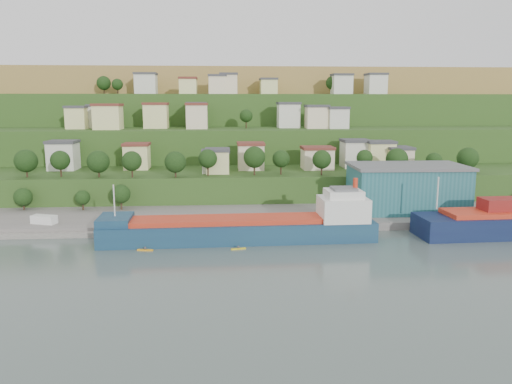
{
  "coord_description": "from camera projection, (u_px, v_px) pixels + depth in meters",
  "views": [
    {
      "loc": [
        -7.72,
        -103.84,
        31.81
      ],
      "look_at": [
        0.53,
        15.0,
        10.26
      ],
      "focal_mm": 35.0,
      "sensor_mm": 36.0,
      "label": 1
    }
  ],
  "objects": [
    {
      "name": "ground",
      "position": [
        258.0,
        251.0,
        108.13
      ],
      "size": [
        500.0,
        500.0,
        0.0
      ],
      "primitive_type": "plane",
      "color": "#475652",
      "rests_on": "ground"
    },
    {
      "name": "dinghy",
      "position": [
        60.0,
        226.0,
        123.21
      ],
      "size": [
        4.15,
        1.98,
        0.8
      ],
      "primitive_type": "cube",
      "rotation": [
        0.0,
        0.0,
        -0.13
      ],
      "color": "silver",
      "rests_on": "pebble_beach"
    },
    {
      "name": "warehouse",
      "position": [
        407.0,
        187.0,
        138.41
      ],
      "size": [
        31.51,
        19.85,
        12.8
      ],
      "rotation": [
        0.0,
        0.0,
        -0.03
      ],
      "color": "#205B61",
      "rests_on": "quay"
    },
    {
      "name": "kayak_yellow",
      "position": [
        238.0,
        248.0,
        109.2
      ],
      "size": [
        3.35,
        1.31,
        0.83
      ],
      "rotation": [
        0.0,
        0.0,
        0.23
      ],
      "color": "gold",
      "rests_on": "ground"
    },
    {
      "name": "hillside",
      "position": [
        236.0,
        161.0,
        273.71
      ],
      "size": [
        360.0,
        211.01,
        96.0
      ],
      "color": "#284719",
      "rests_on": "ground"
    },
    {
      "name": "kayak_orange",
      "position": [
        145.0,
        249.0,
        108.3
      ],
      "size": [
        3.53,
        1.18,
        0.87
      ],
      "rotation": [
        0.0,
        0.0,
        -0.17
      ],
      "color": "#FFA516",
      "rests_on": "ground"
    },
    {
      "name": "caravan",
      "position": [
        44.0,
        221.0,
        123.92
      ],
      "size": [
        6.65,
        4.43,
        2.87
      ],
      "primitive_type": "cube",
      "rotation": [
        0.0,
        0.0,
        -0.33
      ],
      "color": "white",
      "rests_on": "pebble_beach"
    },
    {
      "name": "pebble_beach",
      "position": [
        35.0,
        230.0,
        125.98
      ],
      "size": [
        40.0,
        18.0,
        2.4
      ],
      "primitive_type": "cube",
      "color": "slate",
      "rests_on": "ground"
    },
    {
      "name": "quay",
      "position": [
        323.0,
        219.0,
        136.98
      ],
      "size": [
        220.0,
        26.0,
        4.0
      ],
      "primitive_type": "cube",
      "color": "slate",
      "rests_on": "ground"
    },
    {
      "name": "cargo_ship_near",
      "position": [
        248.0,
        230.0,
        115.61
      ],
      "size": [
        63.53,
        11.46,
        16.28
      ],
      "rotation": [
        0.0,
        0.0,
        0.02
      ],
      "color": "#142F4D",
      "rests_on": "ground"
    }
  ]
}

